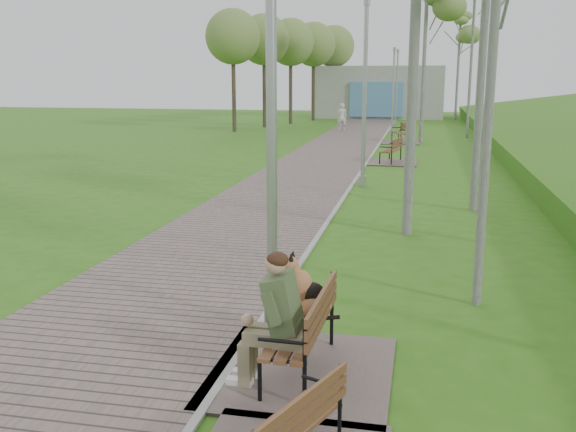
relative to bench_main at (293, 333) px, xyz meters
name	(u,v)px	position (x,y,z in m)	size (l,w,h in m)	color
walkway	(314,169)	(-2.47, 16.06, -0.48)	(3.50, 67.00, 0.04)	#655752
kerb	(362,170)	(-0.72, 16.06, -0.47)	(0.10, 67.00, 0.05)	#999993
building_north	(379,92)	(-2.22, 45.53, 1.50)	(10.00, 5.20, 4.00)	#9E9E99
bench_main	(293,333)	(0.00, 0.00, 0.00)	(2.02, 2.24, 1.76)	#655752
bench_third	(391,157)	(0.16, 18.32, -0.28)	(1.92, 2.14, 1.18)	#655752
bench_far	(400,138)	(0.22, 26.02, -0.27)	(1.94, 2.16, 1.19)	#655752
lamp_post_near	(272,127)	(-0.50, 1.14, 2.20)	(0.22, 0.22, 5.77)	#9DA0A5
lamp_post_second	(364,100)	(-0.40, 12.74, 2.09)	(0.21, 0.21, 5.54)	#9DA0A5
lamp_post_third	(393,95)	(-0.36, 29.86, 1.74)	(0.19, 0.19, 4.79)	#9DA0A5
lamp_post_far	(397,90)	(-0.50, 37.77, 1.83)	(0.19, 0.19, 4.98)	#9DA0A5
pedestrian_near	(342,117)	(-3.55, 32.85, 0.32)	(0.60, 0.39, 1.64)	silver
birch_distant_b	(460,32)	(3.70, 43.71, 5.92)	(2.48, 2.48, 8.17)	silver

